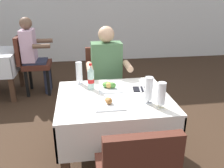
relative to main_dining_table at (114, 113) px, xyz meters
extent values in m
plane|color=#382619|center=(-0.09, 0.10, -0.56)|extent=(11.00, 11.00, 0.00)
cube|color=white|center=(0.00, 0.00, 0.16)|extent=(1.02, 0.88, 0.02)
cube|color=white|center=(0.00, -0.43, -0.01)|extent=(1.02, 0.02, 0.32)
cube|color=white|center=(0.00, 0.43, -0.01)|extent=(1.02, 0.02, 0.32)
cube|color=white|center=(-0.50, 0.00, -0.01)|extent=(0.02, 0.88, 0.32)
cube|color=white|center=(0.50, 0.00, -0.01)|extent=(0.02, 0.88, 0.32)
cube|color=#472D1E|center=(-0.45, -0.38, -0.20)|extent=(0.07, 0.07, 0.72)
cube|color=#472D1E|center=(0.45, -0.38, -0.20)|extent=(0.07, 0.07, 0.72)
cube|color=#472D1E|center=(-0.45, 0.38, -0.20)|extent=(0.07, 0.07, 0.72)
cube|color=#472D1E|center=(0.45, 0.38, -0.20)|extent=(0.07, 0.07, 0.72)
cube|color=#4C2319|center=(0.00, 0.74, -0.07)|extent=(0.44, 0.44, 0.08)
cube|color=#4C2319|center=(0.00, 0.99, 0.19)|extent=(0.42, 0.06, 0.44)
cube|color=black|center=(-0.17, 0.57, -0.34)|extent=(0.04, 0.04, 0.45)
cube|color=black|center=(0.17, 0.57, -0.34)|extent=(0.04, 0.04, 0.45)
cube|color=black|center=(-0.17, 0.91, -0.34)|extent=(0.04, 0.04, 0.45)
cube|color=black|center=(0.17, 0.91, -0.34)|extent=(0.04, 0.04, 0.45)
cylinder|color=#282D42|center=(-0.05, 0.54, -0.34)|extent=(0.10, 0.10, 0.45)
cylinder|color=#282D42|center=(0.11, 0.54, -0.34)|extent=(0.10, 0.10, 0.45)
cube|color=#282D42|center=(0.03, 0.70, -0.05)|extent=(0.34, 0.36, 0.12)
cube|color=#4C754C|center=(0.03, 0.78, 0.26)|extent=(0.36, 0.20, 0.50)
sphere|color=tan|center=(0.03, 0.78, 0.60)|extent=(0.19, 0.19, 0.19)
cylinder|color=tan|center=(-0.18, 0.55, 0.28)|extent=(0.07, 0.26, 0.07)
cylinder|color=tan|center=(0.25, 0.55, 0.28)|extent=(0.07, 0.26, 0.07)
cube|color=white|center=(-0.06, -0.17, 0.18)|extent=(0.25, 0.25, 0.01)
ellipsoid|color=#99602D|center=(-0.06, -0.17, 0.21)|extent=(0.08, 0.08, 0.05)
ellipsoid|color=#99602D|center=(-0.07, -0.12, 0.20)|extent=(0.08, 0.09, 0.03)
cube|color=white|center=(-0.01, 0.17, 0.18)|extent=(0.22, 0.22, 0.01)
ellipsoid|color=gold|center=(-0.02, 0.17, 0.22)|extent=(0.08, 0.08, 0.06)
ellipsoid|color=#4C8E38|center=(-0.03, 0.20, 0.21)|extent=(0.11, 0.11, 0.06)
ellipsoid|color=#4C8E38|center=(0.01, 0.17, 0.22)|extent=(0.09, 0.08, 0.06)
cylinder|color=white|center=(0.27, -0.18, 0.18)|extent=(0.07, 0.07, 0.01)
cylinder|color=white|center=(0.27, -0.18, 0.20)|extent=(0.02, 0.02, 0.03)
cylinder|color=white|center=(0.27, -0.18, 0.31)|extent=(0.07, 0.07, 0.20)
cylinder|color=#C68928|center=(0.27, -0.18, 0.29)|extent=(0.06, 0.06, 0.16)
cylinder|color=white|center=(0.35, -0.28, 0.18)|extent=(0.07, 0.07, 0.01)
cylinder|color=white|center=(0.35, -0.28, 0.20)|extent=(0.02, 0.02, 0.03)
cylinder|color=white|center=(0.35, -0.28, 0.30)|extent=(0.07, 0.07, 0.19)
cylinder|color=gold|center=(0.35, -0.28, 0.28)|extent=(0.06, 0.06, 0.15)
cylinder|color=white|center=(-0.30, 0.36, 0.18)|extent=(0.07, 0.07, 0.01)
cylinder|color=white|center=(-0.30, 0.36, 0.20)|extent=(0.02, 0.02, 0.03)
cylinder|color=white|center=(-0.30, 0.36, 0.31)|extent=(0.06, 0.06, 0.19)
cylinder|color=black|center=(-0.30, 0.36, 0.28)|extent=(0.06, 0.06, 0.15)
cylinder|color=silver|center=(-0.19, 0.21, 0.27)|extent=(0.06, 0.06, 0.18)
cylinder|color=red|center=(-0.19, 0.21, 0.26)|extent=(0.07, 0.07, 0.04)
cone|color=silver|center=(-0.19, 0.21, 0.39)|extent=(0.06, 0.06, 0.05)
cylinder|color=red|center=(-0.19, 0.21, 0.42)|extent=(0.03, 0.03, 0.02)
cube|color=black|center=(0.30, 0.11, 0.18)|extent=(0.19, 0.15, 0.01)
cube|color=silver|center=(0.28, 0.12, 0.19)|extent=(0.04, 0.19, 0.01)
cube|color=silver|center=(0.31, 0.11, 0.19)|extent=(0.04, 0.19, 0.01)
cube|color=white|center=(-1.29, 1.96, -0.01)|extent=(0.02, 0.79, 0.32)
cube|color=#472D1E|center=(-1.34, 1.62, -0.20)|extent=(0.07, 0.07, 0.72)
cube|color=#472D1E|center=(-1.34, 2.29, -0.20)|extent=(0.07, 0.07, 0.72)
cube|color=#4C2319|center=(-0.98, 1.96, -0.07)|extent=(0.44, 0.44, 0.08)
cube|color=#4C2319|center=(-1.23, 1.96, 0.19)|extent=(0.06, 0.42, 0.44)
cube|color=black|center=(-0.81, 1.79, -0.34)|extent=(0.04, 0.04, 0.45)
cube|color=black|center=(-0.81, 2.13, -0.34)|extent=(0.04, 0.04, 0.45)
cube|color=black|center=(-1.15, 1.79, -0.34)|extent=(0.04, 0.04, 0.45)
cube|color=black|center=(-1.15, 2.13, -0.34)|extent=(0.04, 0.04, 0.45)
cylinder|color=#282D42|center=(-0.84, 1.88, -0.34)|extent=(0.10, 0.10, 0.45)
cylinder|color=#282D42|center=(-0.84, 2.04, -0.34)|extent=(0.10, 0.10, 0.45)
cube|color=#282D42|center=(-1.00, 1.96, -0.05)|extent=(0.36, 0.34, 0.12)
cube|color=silver|center=(-1.08, 1.96, 0.26)|extent=(0.20, 0.36, 0.50)
sphere|color=brown|center=(-1.08, 1.96, 0.60)|extent=(0.19, 0.19, 0.19)
cylinder|color=brown|center=(-0.85, 1.74, 0.28)|extent=(0.26, 0.07, 0.07)
cylinder|color=brown|center=(-0.85, 2.17, 0.28)|extent=(0.26, 0.07, 0.07)
camera|label=1|loc=(-0.30, -1.94, 1.07)|focal=37.87mm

